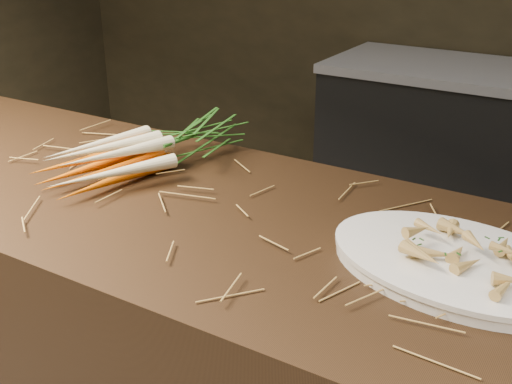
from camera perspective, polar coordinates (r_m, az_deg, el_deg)
straw_bedding at (r=1.29m, az=-2.03°, el=-1.66°), size 1.40×0.60×0.02m
root_veg_bunch at (r=1.55m, az=-8.21°, el=4.24°), size 0.30×0.58×0.10m
serving_platter at (r=1.14m, az=17.43°, el=-6.28°), size 0.48×0.35×0.02m
roasted_veg_heap at (r=1.13m, az=17.65°, el=-4.68°), size 0.23×0.18×0.05m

